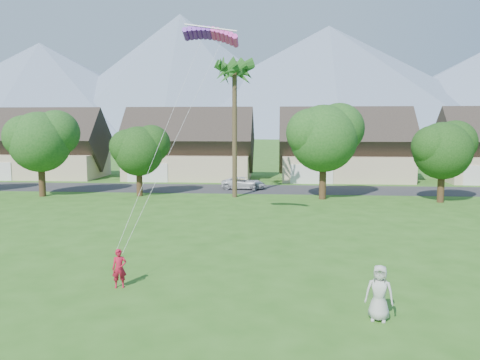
# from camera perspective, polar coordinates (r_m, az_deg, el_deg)

# --- Properties ---
(ground) EXTENTS (500.00, 500.00, 0.00)m
(ground) POSITION_cam_1_polar(r_m,az_deg,el_deg) (15.80, -3.10, -18.25)
(ground) COLOR #2D6019
(ground) RESTS_ON ground
(street) EXTENTS (90.00, 7.00, 0.01)m
(street) POSITION_cam_1_polar(r_m,az_deg,el_deg) (48.68, 2.29, -1.12)
(street) COLOR #2D2D30
(street) RESTS_ON ground
(kite_flyer) EXTENTS (0.67, 0.54, 1.61)m
(kite_flyer) POSITION_cam_1_polar(r_m,az_deg,el_deg) (20.15, -14.50, -10.40)
(kite_flyer) COLOR #AB132C
(kite_flyer) RESTS_ON ground
(watcher) EXTENTS (1.07, 0.84, 1.94)m
(watcher) POSITION_cam_1_polar(r_m,az_deg,el_deg) (17.08, 16.62, -13.05)
(watcher) COLOR #B6B5B1
(watcher) RESTS_ON ground
(parked_car) EXTENTS (4.69, 2.42, 1.26)m
(parked_car) POSITION_cam_1_polar(r_m,az_deg,el_deg) (48.69, 0.44, -0.37)
(parked_car) COLOR silver
(parked_car) RESTS_ON ground
(mountain_ridge) EXTENTS (540.00, 240.00, 70.00)m
(mountain_ridge) POSITION_cam_1_polar(r_m,az_deg,el_deg) (275.22, 6.53, 11.39)
(mountain_ridge) COLOR slate
(mountain_ridge) RESTS_ON ground
(houses_row) EXTENTS (72.75, 8.19, 8.86)m
(houses_row) POSITION_cam_1_polar(r_m,az_deg,el_deg) (57.28, 3.18, 3.52)
(houses_row) COLOR beige
(houses_row) RESTS_ON ground
(tree_row) EXTENTS (62.27, 6.67, 8.45)m
(tree_row) POSITION_cam_1_polar(r_m,az_deg,el_deg) (42.25, 0.43, 4.34)
(tree_row) COLOR #47301C
(tree_row) RESTS_ON ground
(fan_palm) EXTENTS (3.00, 3.00, 13.80)m
(fan_palm) POSITION_cam_1_polar(r_m,az_deg,el_deg) (43.17, -0.67, 13.58)
(fan_palm) COLOR #4C3D26
(fan_palm) RESTS_ON ground
(parafoil_kite) EXTENTS (3.19, 1.06, 0.50)m
(parafoil_kite) POSITION_cam_1_polar(r_m,az_deg,el_deg) (28.18, -3.50, 17.42)
(parafoil_kite) COLOR #5E16AC
(parafoil_kite) RESTS_ON ground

